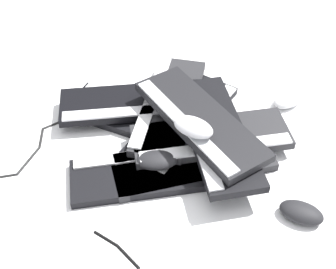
{
  "coord_description": "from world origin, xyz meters",
  "views": [
    {
      "loc": [
        -0.76,
        -0.42,
        0.97
      ],
      "look_at": [
        0.01,
        0.06,
        0.06
      ],
      "focal_mm": 50.0,
      "sensor_mm": 36.0,
      "label": 1
    }
  ],
  "objects": [
    {
      "name": "keyboard_5",
      "position": [
        0.08,
        -0.03,
        0.04
      ],
      "size": [
        0.41,
        0.43,
        0.03
      ],
      "color": "#232326",
      "rests_on": "keyboard_3"
    },
    {
      "name": "keyboard_8",
      "position": [
        0.07,
        -0.0,
        0.1
      ],
      "size": [
        0.32,
        0.46,
        0.03
      ],
      "color": "black",
      "rests_on": "keyboard_7"
    },
    {
      "name": "mouse_1",
      "position": [
        0.38,
        -0.15,
        0.02
      ],
      "size": [
        0.13,
        0.1,
        0.04
      ],
      "primitive_type": "ellipsoid",
      "rotation": [
        0.0,
        0.0,
        2.81
      ],
      "color": "silver",
      "rests_on": "ground"
    },
    {
      "name": "keyboard_4",
      "position": [
        0.13,
        0.14,
        0.04
      ],
      "size": [
        0.46,
        0.3,
        0.03
      ],
      "color": "#232326",
      "rests_on": "keyboard_0"
    },
    {
      "name": "mouse_0",
      "position": [
        0.0,
        -0.02,
        0.14
      ],
      "size": [
        0.07,
        0.11,
        0.04
      ],
      "primitive_type": "ellipsoid",
      "rotation": [
        0.0,
        0.0,
        4.72
      ],
      "color": "#B7B7BC",
      "rests_on": "keyboard_8"
    },
    {
      "name": "keyboard_7",
      "position": [
        0.08,
        -0.05,
        0.07
      ],
      "size": [
        0.42,
        0.41,
        0.03
      ],
      "color": "black",
      "rests_on": "keyboard_5"
    },
    {
      "name": "keyboard_1",
      "position": [
        0.06,
        0.2,
        0.01
      ],
      "size": [
        0.21,
        0.46,
        0.03
      ],
      "color": "black",
      "rests_on": "ground"
    },
    {
      "name": "keyboard_0",
      "position": [
        0.12,
        0.08,
        0.01
      ],
      "size": [
        0.44,
        0.16,
        0.03
      ],
      "color": "black",
      "rests_on": "ground"
    },
    {
      "name": "keyboard_2",
      "position": [
        -0.09,
        0.05,
        0.01
      ],
      "size": [
        0.41,
        0.43,
        0.03
      ],
      "color": "black",
      "rests_on": "ground"
    },
    {
      "name": "mouse_2",
      "position": [
        -0.01,
        -0.34,
        0.02
      ],
      "size": [
        0.08,
        0.12,
        0.04
      ],
      "primitive_type": "ellipsoid",
      "rotation": [
        0.0,
        0.0,
        4.85
      ],
      "color": "black",
      "rests_on": "ground"
    },
    {
      "name": "mouse_3",
      "position": [
        -0.08,
        0.04,
        0.05
      ],
      "size": [
        0.12,
        0.13,
        0.04
      ],
      "primitive_type": "ellipsoid",
      "rotation": [
        0.0,
        0.0,
        5.31
      ],
      "color": "black",
      "rests_on": "keyboard_2"
    },
    {
      "name": "cable_1",
      "position": [
        -0.07,
        0.37,
        0.0
      ],
      "size": [
        0.56,
        0.15,
        0.01
      ],
      "color": "black",
      "rests_on": "ground"
    },
    {
      "name": "keyboard_6",
      "position": [
        0.08,
        0.23,
        0.04
      ],
      "size": [
        0.39,
        0.44,
        0.03
      ],
      "color": "black",
      "rests_on": "keyboard_1"
    },
    {
      "name": "keyboard_3",
      "position": [
        -0.01,
        -0.03,
        0.01
      ],
      "size": [
        0.42,
        0.41,
        0.03
      ],
      "color": "#232326",
      "rests_on": "ground"
    },
    {
      "name": "ground_plane",
      "position": [
        0.0,
        0.0,
        0.0
      ],
      "size": [
        3.2,
        3.2,
        0.0
      ],
      "primitive_type": "plane",
      "color": "white"
    }
  ]
}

